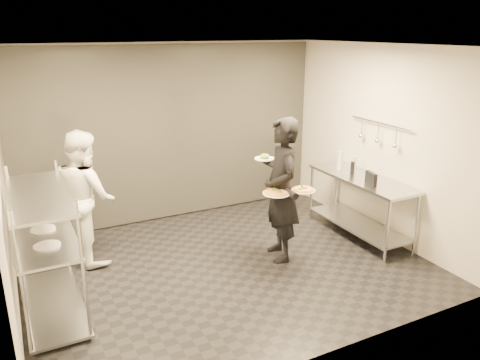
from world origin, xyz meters
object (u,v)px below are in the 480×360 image
pass_rack (46,246)px  bottle_clear (354,164)px  prep_counter (360,196)px  waiter (281,190)px  pizza_plate_near (277,193)px  chef (85,196)px  salad_plate (265,157)px  bottle_green (340,160)px  pizza_plate_far (303,190)px  bottle_dark (352,168)px  pos_monitor (371,179)px

pass_rack → bottle_clear: bearing=4.1°
prep_counter → waiter: waiter is taller
prep_counter → bottle_clear: 0.52m
pass_rack → pizza_plate_near: size_ratio=4.48×
pizza_plate_near → chef: bearing=149.0°
pass_rack → salad_plate: 2.90m
pizza_plate_near → bottle_green: bottle_green is taller
pass_rack → pizza_plate_far: size_ratio=5.24×
pizza_plate_far → bottle_green: 1.47m
bottle_green → prep_counter: bearing=-86.6°
pass_rack → prep_counter: (4.33, 0.00, -0.14)m
prep_counter → pizza_plate_near: size_ratio=5.04×
waiter → bottle_clear: waiter is taller
bottle_dark → pizza_plate_far: bearing=-157.7°
pass_rack → bottle_clear: pass_rack is taller
bottle_clear → bottle_dark: size_ratio=1.10×
salad_plate → bottle_green: salad_plate is taller
salad_plate → bottle_clear: bearing=2.6°
chef → bottle_clear: (3.83, -0.75, 0.14)m
pos_monitor → bottle_green: bottle_green is taller
prep_counter → pizza_plate_near: (-1.59, -0.23, 0.38)m
prep_counter → pass_rack: bearing=-180.0°
pizza_plate_far → bottle_green: (1.23, 0.81, 0.03)m
bottle_clear → chef: bearing=168.9°
pass_rack → bottle_green: bearing=6.4°
prep_counter → pizza_plate_far: size_ratio=5.90×
prep_counter → bottle_dark: bottle_dark is taller
pizza_plate_far → bottle_green: bottle_green is taller
waiter → pizza_plate_far: size_ratio=6.32×
bottle_dark → bottle_green: bearing=85.6°
pizza_plate_near → salad_plate: (0.09, 0.46, 0.34)m
waiter → bottle_clear: (1.52, 0.38, 0.07)m
waiter → chef: waiter is taller
pos_monitor → bottle_clear: 0.67m
pizza_plate_near → bottle_clear: size_ratio=1.61×
chef → bottle_clear: chef is taller
pizza_plate_far → salad_plate: bearing=113.2°
bottle_clear → bottle_green: bearing=128.1°
bottle_dark → pizza_plate_near: bearing=-166.0°
pass_rack → chef: 1.23m
pizza_plate_near → prep_counter: bearing=8.1°
pass_rack → bottle_green: pass_rack is taller
pass_rack → prep_counter: bearing=0.0°
chef → bottle_green: (3.70, -0.59, 0.17)m
pos_monitor → prep_counter: bearing=82.6°
chef → pos_monitor: 3.87m
salad_plate → bottle_green: bearing=9.2°
bottle_dark → bottle_clear: bearing=45.3°
pass_rack → waiter: size_ratio=0.83×
prep_counter → pos_monitor: size_ratio=7.15×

